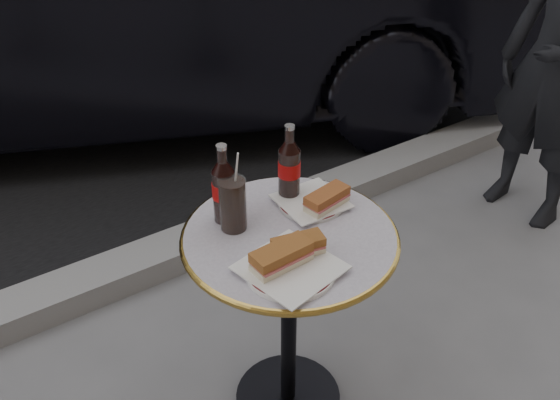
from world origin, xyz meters
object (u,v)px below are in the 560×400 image
plate_left (290,270)px  cola_bottle_right (289,162)px  bistro_table (289,326)px  plate_right (311,203)px  cola_glass (233,204)px  cola_bottle_left (224,183)px

plate_left → cola_bottle_right: cola_bottle_right is taller
bistro_table → plate_left: size_ratio=3.04×
plate_right → cola_glass: 0.26m
bistro_table → plate_left: 0.41m
plate_left → plate_right: 0.31m
plate_left → plate_right: bearing=44.3°
bistro_table → cola_glass: size_ratio=4.52×
cola_glass → bistro_table: bearing=-44.7°
plate_right → cola_bottle_right: bearing=113.2°
cola_bottle_left → cola_glass: (-0.00, -0.05, -0.04)m
plate_right → cola_bottle_right: size_ratio=0.80×
plate_left → cola_glass: bearing=95.9°
cola_bottle_left → cola_bottle_right: (0.22, -0.01, -0.00)m
plate_left → cola_bottle_left: (-0.03, 0.30, 0.12)m
cola_bottle_left → cola_bottle_right: cola_bottle_left is taller
plate_right → cola_bottle_left: (-0.25, 0.08, 0.12)m
cola_bottle_left → cola_glass: cola_bottle_left is taller
cola_bottle_left → plate_left: bearing=-85.1°
cola_bottle_left → cola_glass: bearing=-90.2°
plate_left → cola_bottle_right: 0.37m
plate_left → cola_glass: 0.26m
plate_right → cola_bottle_left: size_ratio=0.80×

